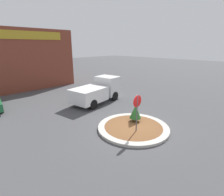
{
  "coord_description": "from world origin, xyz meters",
  "views": [
    {
      "loc": [
        -8.31,
        -6.37,
        5.25
      ],
      "look_at": [
        0.73,
        2.71,
        1.36
      ],
      "focal_mm": 28.0,
      "sensor_mm": 36.0,
      "label": 1
    }
  ],
  "objects": [
    {
      "name": "stop_sign",
      "position": [
        -0.37,
        -0.51,
        1.73
      ],
      "size": [
        0.73,
        0.07,
        2.48
      ],
      "color": "#4C4C51",
      "rests_on": "ground_plane"
    },
    {
      "name": "traffic_island",
      "position": [
        0.0,
        0.0,
        0.08
      ],
      "size": [
        4.62,
        4.62,
        0.16
      ],
      "color": "#BCB7AD",
      "rests_on": "ground_plane"
    },
    {
      "name": "utility_truck",
      "position": [
        2.03,
        5.96,
        1.11
      ],
      "size": [
        5.39,
        2.94,
        2.26
      ],
      "rotation": [
        0.0,
        0.0,
        0.15
      ],
      "color": "white",
      "rests_on": "ground_plane"
    },
    {
      "name": "ground_plane",
      "position": [
        0.0,
        0.0,
        0.0
      ],
      "size": [
        120.0,
        120.0,
        0.0
      ],
      "primitive_type": "plane",
      "color": "#474749"
    },
    {
      "name": "island_shrub",
      "position": [
        0.75,
        0.44,
        0.87
      ],
      "size": [
        0.79,
        0.79,
        1.18
      ],
      "color": "brown",
      "rests_on": "traffic_island"
    },
    {
      "name": "storefront_building",
      "position": [
        -0.31,
        17.77,
        3.57
      ],
      "size": [
        10.85,
        6.07,
        7.13
      ],
      "color": "brown",
      "rests_on": "ground_plane"
    }
  ]
}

